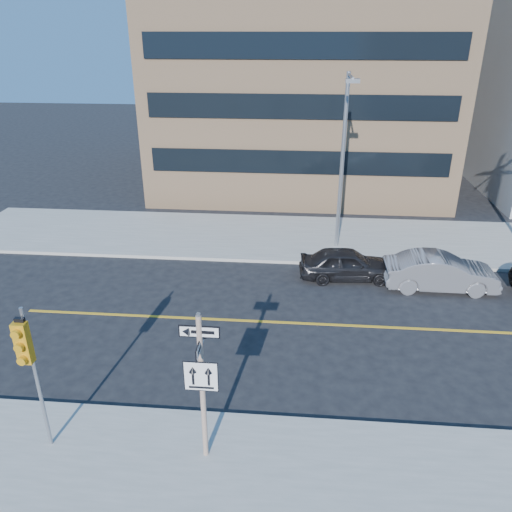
# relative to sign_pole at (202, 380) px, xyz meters

# --- Properties ---
(ground) EXTENTS (120.00, 120.00, 0.00)m
(ground) POSITION_rel_sign_pole_xyz_m (0.00, 2.51, -2.44)
(ground) COLOR black
(ground) RESTS_ON ground
(sign_pole) EXTENTS (0.92, 0.92, 4.06)m
(sign_pole) POSITION_rel_sign_pole_xyz_m (0.00, 0.00, 0.00)
(sign_pole) COLOR beige
(sign_pole) RESTS_ON near_sidewalk
(traffic_signal) EXTENTS (0.32, 0.45, 4.00)m
(traffic_signal) POSITION_rel_sign_pole_xyz_m (-4.00, -0.15, 0.59)
(traffic_signal) COLOR gray
(traffic_signal) RESTS_ON near_sidewalk
(parked_car_a) EXTENTS (1.88, 4.09, 1.36)m
(parked_car_a) POSITION_rel_sign_pole_xyz_m (4.23, 10.31, -1.76)
(parked_car_a) COLOR black
(parked_car_a) RESTS_ON ground
(parked_car_b) EXTENTS (1.59, 4.51, 1.48)m
(parked_car_b) POSITION_rel_sign_pole_xyz_m (7.95, 9.72, -1.69)
(parked_car_b) COLOR slate
(parked_car_b) RESTS_ON ground
(streetlight_a) EXTENTS (0.55, 2.25, 8.00)m
(streetlight_a) POSITION_rel_sign_pole_xyz_m (4.00, 13.27, 2.32)
(streetlight_a) COLOR gray
(streetlight_a) RESTS_ON far_sidewalk
(building_brick) EXTENTS (18.00, 18.00, 18.00)m
(building_brick) POSITION_rel_sign_pole_xyz_m (2.00, 27.51, 6.56)
(building_brick) COLOR tan
(building_brick) RESTS_ON ground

